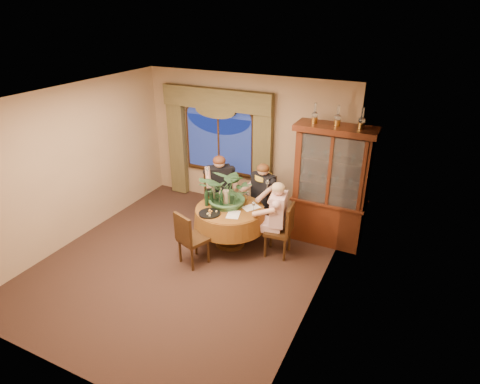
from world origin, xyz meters
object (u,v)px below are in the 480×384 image
at_px(person_scarf, 263,197).
at_px(wine_bottle_4, 213,192).
at_px(chair_back, 217,200).
at_px(centerpiece_plant, 229,172).
at_px(oil_lamp_right, 362,118).
at_px(chair_back_right, 255,204).
at_px(wine_bottle_2, 211,197).
at_px(wine_bottle_3, 206,197).
at_px(wine_bottle_1, 220,193).
at_px(person_back, 220,190).
at_px(chair_right, 278,230).
at_px(oil_lamp_center, 338,116).
at_px(oil_lamp_left, 315,113).
at_px(dining_table, 230,226).
at_px(stoneware_vase, 226,197).
at_px(wine_bottle_5, 221,196).
at_px(person_pink, 278,218).
at_px(chair_front_left, 193,238).
at_px(china_cabinet, 330,187).
at_px(wine_bottle_0, 221,198).
at_px(olive_bowl, 232,208).

xyz_separation_m(person_scarf, wine_bottle_4, (-0.72, -0.65, 0.23)).
height_order(chair_back, wine_bottle_4, wine_bottle_4).
bearing_deg(centerpiece_plant, oil_lamp_right, 20.98).
distance_m(chair_back_right, centerpiece_plant, 1.15).
xyz_separation_m(wine_bottle_2, wine_bottle_3, (-0.07, -0.05, 0.00)).
relative_size(person_scarf, wine_bottle_1, 4.15).
relative_size(chair_back, wine_bottle_1, 2.91).
bearing_deg(person_back, wine_bottle_3, 60.79).
height_order(chair_back_right, wine_bottle_2, wine_bottle_2).
distance_m(chair_right, person_back, 1.58).
relative_size(wine_bottle_1, wine_bottle_2, 1.00).
height_order(oil_lamp_right, wine_bottle_2, oil_lamp_right).
height_order(oil_lamp_center, person_back, oil_lamp_center).
bearing_deg(oil_lamp_left, dining_table, -142.76).
xyz_separation_m(stoneware_vase, wine_bottle_5, (-0.07, -0.05, 0.03)).
height_order(dining_table, wine_bottle_1, wine_bottle_1).
xyz_separation_m(oil_lamp_right, wine_bottle_4, (-2.33, -0.75, -1.46)).
bearing_deg(wine_bottle_4, oil_lamp_center, 21.12).
relative_size(dining_table, person_scarf, 0.95).
bearing_deg(oil_lamp_left, person_back, -172.79).
bearing_deg(wine_bottle_1, person_pink, -0.90).
distance_m(oil_lamp_right, chair_back, 3.17).
bearing_deg(oil_lamp_center, chair_front_left, -138.00).
bearing_deg(wine_bottle_5, china_cabinet, 25.91).
xyz_separation_m(oil_lamp_center, wine_bottle_4, (-1.94, -0.75, -1.46)).
height_order(dining_table, wine_bottle_0, wine_bottle_0).
height_order(dining_table, wine_bottle_2, wine_bottle_2).
xyz_separation_m(person_back, centerpiece_plant, (0.50, -0.54, 0.67)).
bearing_deg(person_pink, wine_bottle_3, 90.99).
bearing_deg(person_scarf, chair_back, 29.78).
height_order(oil_lamp_right, chair_front_left, oil_lamp_right).
bearing_deg(wine_bottle_5, person_pink, 6.15).
distance_m(oil_lamp_right, wine_bottle_2, 2.85).
relative_size(chair_back, olive_bowl, 6.59).
height_order(chair_right, stoneware_vase, stoneware_vase).
bearing_deg(chair_back, person_pink, 117.87).
relative_size(chair_front_left, wine_bottle_1, 2.91).
height_order(oil_lamp_left, person_scarf, oil_lamp_left).
relative_size(chair_back, wine_bottle_3, 2.91).
height_order(oil_lamp_center, wine_bottle_5, oil_lamp_center).
bearing_deg(person_back, wine_bottle_1, 79.97).
bearing_deg(oil_lamp_right, chair_front_left, -143.31).
bearing_deg(wine_bottle_1, chair_right, -4.28).
bearing_deg(olive_bowl, wine_bottle_1, 149.73).
bearing_deg(wine_bottle_5, chair_back, 124.69).
distance_m(chair_right, chair_back_right, 1.04).
relative_size(oil_lamp_center, wine_bottle_0, 1.03).
bearing_deg(chair_back_right, wine_bottle_4, 61.12).
height_order(stoneware_vase, wine_bottle_3, wine_bottle_3).
height_order(chair_front_left, olive_bowl, chair_front_left).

